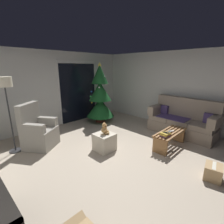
{
  "coord_description": "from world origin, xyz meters",
  "views": [
    {
      "loc": [
        -2.55,
        -2.18,
        1.99
      ],
      "look_at": [
        0.4,
        0.7,
        0.85
      ],
      "focal_mm": 26.28,
      "sensor_mm": 36.0,
      "label": 1
    }
  ],
  "objects_px": {
    "christmas_tree": "(100,97)",
    "remote_white": "(171,131)",
    "couch": "(182,121)",
    "book_stack": "(165,134)",
    "cell_phone": "(166,133)",
    "teddy_bear_honey": "(105,129)",
    "remote_graphite": "(169,133)",
    "ottoman": "(104,142)",
    "floor_lamp": "(5,90)",
    "coffee_table": "(170,137)",
    "cardboard_box_taped_mid_floor": "(213,172)",
    "armchair": "(38,132)"
  },
  "relations": [
    {
      "from": "christmas_tree",
      "to": "remote_white",
      "type": "bearing_deg",
      "value": -92.03
    },
    {
      "from": "couch",
      "to": "book_stack",
      "type": "relative_size",
      "value": 7.59
    },
    {
      "from": "cell_phone",
      "to": "christmas_tree",
      "type": "relative_size",
      "value": 0.07
    },
    {
      "from": "book_stack",
      "to": "teddy_bear_honey",
      "type": "distance_m",
      "value": 1.44
    },
    {
      "from": "remote_graphite",
      "to": "teddy_bear_honey",
      "type": "distance_m",
      "value": 1.58
    },
    {
      "from": "couch",
      "to": "ottoman",
      "type": "bearing_deg",
      "value": 158.55
    },
    {
      "from": "book_stack",
      "to": "floor_lamp",
      "type": "bearing_deg",
      "value": 133.5
    },
    {
      "from": "coffee_table",
      "to": "book_stack",
      "type": "relative_size",
      "value": 4.25
    },
    {
      "from": "couch",
      "to": "book_stack",
      "type": "height_order",
      "value": "couch"
    },
    {
      "from": "remote_white",
      "to": "ottoman",
      "type": "xyz_separation_m",
      "value": [
        -1.3,
        1.08,
        -0.21
      ]
    },
    {
      "from": "floor_lamp",
      "to": "cell_phone",
      "type": "bearing_deg",
      "value": -46.48
    },
    {
      "from": "christmas_tree",
      "to": "ottoman",
      "type": "bearing_deg",
      "value": -129.36
    },
    {
      "from": "cardboard_box_taped_mid_floor",
      "to": "remote_graphite",
      "type": "bearing_deg",
      "value": 65.76
    },
    {
      "from": "couch",
      "to": "remote_graphite",
      "type": "height_order",
      "value": "couch"
    },
    {
      "from": "remote_white",
      "to": "book_stack",
      "type": "relative_size",
      "value": 0.6
    },
    {
      "from": "couch",
      "to": "coffee_table",
      "type": "distance_m",
      "value": 1.11
    },
    {
      "from": "coffee_table",
      "to": "armchair",
      "type": "relative_size",
      "value": 0.97
    },
    {
      "from": "remote_graphite",
      "to": "remote_white",
      "type": "bearing_deg",
      "value": 89.44
    },
    {
      "from": "coffee_table",
      "to": "armchair",
      "type": "xyz_separation_m",
      "value": [
        -2.31,
        2.41,
        0.13
      ]
    },
    {
      "from": "ottoman",
      "to": "teddy_bear_honey",
      "type": "bearing_deg",
      "value": -39.91
    },
    {
      "from": "couch",
      "to": "ottoman",
      "type": "relative_size",
      "value": 4.46
    },
    {
      "from": "cell_phone",
      "to": "armchair",
      "type": "bearing_deg",
      "value": 128.28
    },
    {
      "from": "couch",
      "to": "ottoman",
      "type": "distance_m",
      "value": 2.56
    },
    {
      "from": "remote_white",
      "to": "cell_phone",
      "type": "distance_m",
      "value": 0.36
    },
    {
      "from": "cell_phone",
      "to": "teddy_bear_honey",
      "type": "distance_m",
      "value": 1.44
    },
    {
      "from": "cell_phone",
      "to": "teddy_bear_honey",
      "type": "height_order",
      "value": "teddy_bear_honey"
    },
    {
      "from": "remote_graphite",
      "to": "ottoman",
      "type": "xyz_separation_m",
      "value": [
        -1.17,
        1.07,
        -0.21
      ]
    },
    {
      "from": "remote_white",
      "to": "coffee_table",
      "type": "bearing_deg",
      "value": 87.52
    },
    {
      "from": "couch",
      "to": "remote_graphite",
      "type": "bearing_deg",
      "value": -173.44
    },
    {
      "from": "armchair",
      "to": "christmas_tree",
      "type": "bearing_deg",
      "value": 8.42
    },
    {
      "from": "coffee_table",
      "to": "christmas_tree",
      "type": "bearing_deg",
      "value": 87.52
    },
    {
      "from": "coffee_table",
      "to": "floor_lamp",
      "type": "relative_size",
      "value": 0.62
    },
    {
      "from": "remote_graphite",
      "to": "couch",
      "type": "bearing_deg",
      "value": 99.32
    },
    {
      "from": "couch",
      "to": "coffee_table",
      "type": "height_order",
      "value": "couch"
    },
    {
      "from": "book_stack",
      "to": "armchair",
      "type": "height_order",
      "value": "armchair"
    },
    {
      "from": "couch",
      "to": "remote_graphite",
      "type": "relative_size",
      "value": 12.59
    },
    {
      "from": "couch",
      "to": "teddy_bear_honey",
      "type": "xyz_separation_m",
      "value": [
        -2.36,
        0.93,
        0.15
      ]
    },
    {
      "from": "couch",
      "to": "teddy_bear_honey",
      "type": "height_order",
      "value": "couch"
    },
    {
      "from": "cell_phone",
      "to": "teddy_bear_honey",
      "type": "bearing_deg",
      "value": 129.6
    },
    {
      "from": "armchair",
      "to": "teddy_bear_honey",
      "type": "relative_size",
      "value": 3.96
    },
    {
      "from": "floor_lamp",
      "to": "ottoman",
      "type": "xyz_separation_m",
      "value": [
        1.56,
        -1.52,
        -1.29
      ]
    },
    {
      "from": "couch",
      "to": "floor_lamp",
      "type": "xyz_separation_m",
      "value": [
        -3.93,
        2.45,
        1.11
      ]
    },
    {
      "from": "teddy_bear_honey",
      "to": "cardboard_box_taped_mid_floor",
      "type": "bearing_deg",
      "value": -73.55
    },
    {
      "from": "cell_phone",
      "to": "ottoman",
      "type": "relative_size",
      "value": 0.33
    },
    {
      "from": "remote_graphite",
      "to": "cardboard_box_taped_mid_floor",
      "type": "relative_size",
      "value": 0.4
    },
    {
      "from": "floor_lamp",
      "to": "ottoman",
      "type": "bearing_deg",
      "value": -44.32
    },
    {
      "from": "couch",
      "to": "coffee_table",
      "type": "bearing_deg",
      "value": -173.07
    },
    {
      "from": "armchair",
      "to": "cardboard_box_taped_mid_floor",
      "type": "xyz_separation_m",
      "value": [
        1.69,
        -3.55,
        -0.27
      ]
    },
    {
      "from": "remote_white",
      "to": "floor_lamp",
      "type": "distance_m",
      "value": 4.01
    },
    {
      "from": "remote_white",
      "to": "floor_lamp",
      "type": "bearing_deg",
      "value": 74.45
    }
  ]
}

